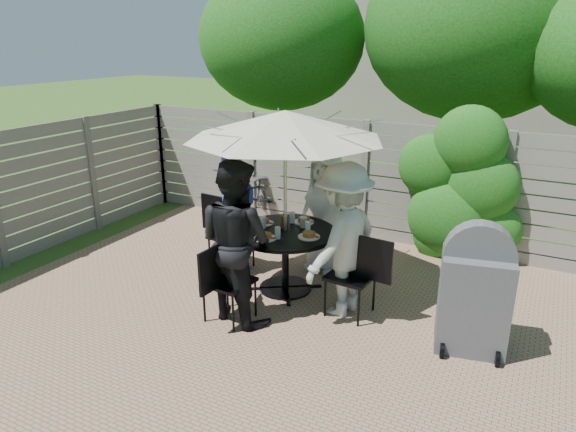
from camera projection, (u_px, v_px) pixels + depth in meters
The scene contains 23 objects.
backyard_envelope at pixel (466, 54), 13.35m from camera, with size 60.00×60.00×5.00m.
patio_table at pixel (285, 249), 6.25m from camera, with size 1.45×1.45×0.80m.
umbrella at pixel (285, 125), 5.76m from camera, with size 2.73×2.73×2.23m.
chair_back at pixel (331, 248), 7.05m from camera, with size 0.50×0.66×0.87m.
person_back at pixel (326, 212), 6.77m from camera, with size 0.80×0.52×1.63m, color silver.
chair_left at pixel (231, 248), 6.92m from camera, with size 0.75×0.53×1.01m.
person_left at pixel (236, 213), 6.66m from camera, with size 0.61×0.40×1.67m, color #2A35B8.
chair_front at pixel (229, 297), 5.64m from camera, with size 0.50×0.72×0.97m.
person_front at pixel (236, 241), 5.53m from camera, with size 0.89×0.69×1.83m, color black.
chair_right at pixel (351, 292), 5.75m from camera, with size 0.73×0.51×0.99m.
person_right at pixel (343, 240), 5.64m from camera, with size 1.14×0.65×1.76m, color #B5B7B2.
plate_back at pixel (304, 221), 6.43m from camera, with size 0.26×0.26×0.06m.
plate_left at pixel (263, 222), 6.38m from camera, with size 0.26×0.26×0.06m.
plate_front at pixel (265, 237), 5.90m from camera, with size 0.26×0.26×0.06m.
plate_right at pixel (309, 235), 5.95m from camera, with size 0.26×0.26×0.06m.
glass_back at pixel (292, 217), 6.40m from camera, with size 0.07×0.07×0.14m, color silver.
glass_left at pixel (263, 222), 6.23m from camera, with size 0.07×0.07×0.14m, color silver.
glass_front at pixel (278, 233), 5.90m from camera, with size 0.07×0.07×0.14m, color silver.
glass_right at pixel (308, 227), 6.07m from camera, with size 0.07×0.07×0.14m, color silver.
syrup_jug at pixel (284, 222), 6.22m from camera, with size 0.09×0.09×0.16m, color #59280C.
coffee_cup at pixel (303, 223), 6.25m from camera, with size 0.08×0.08×0.12m, color #C6B293.
bicycle at pixel (253, 196), 8.40m from camera, with size 0.72×2.07×1.09m, color #333338.
bbq_grill at pixel (474, 293), 5.04m from camera, with size 0.75×0.63×1.36m.
Camera 1 is at (2.49, -4.26, 2.99)m, focal length 32.00 mm.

